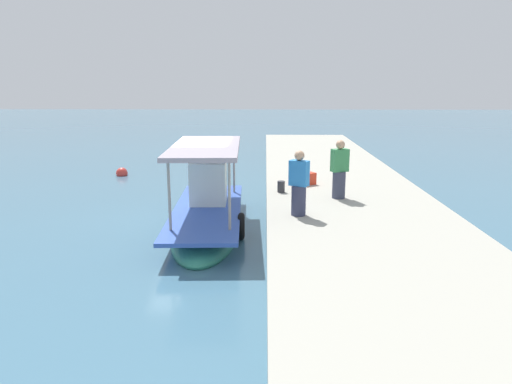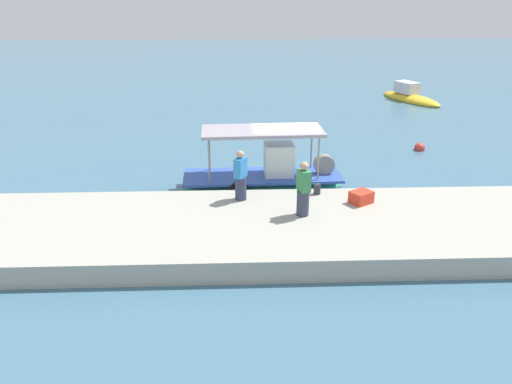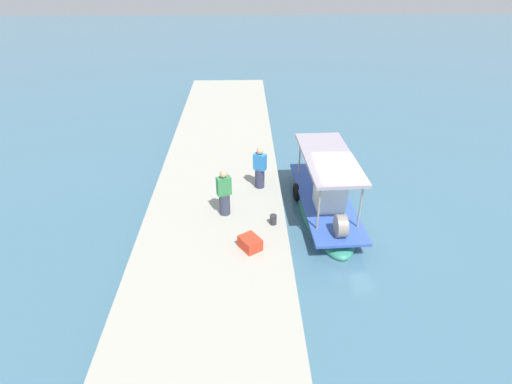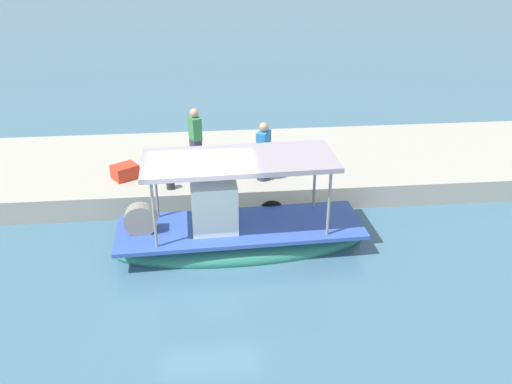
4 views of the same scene
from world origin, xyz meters
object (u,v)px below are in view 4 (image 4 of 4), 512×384
Objects in this scene: mooring_bollard at (170,183)px; fisherman_near_bollard at (264,154)px; fisherman_by_crate at (196,139)px; main_fishing_boat at (236,232)px; cargo_crate at (125,172)px.

fisherman_near_bollard is at bearing -172.00° from mooring_bollard.
fisherman_near_bollard is 4.75× the size of mooring_bollard.
fisherman_by_crate is 4.87× the size of mooring_bollard.
cargo_crate is (3.08, -3.03, 0.47)m from main_fishing_boat.
mooring_bollard is at bearing 148.06° from cargo_crate.
main_fishing_boat is at bearing 135.47° from cargo_crate.
main_fishing_boat is 9.32× the size of cargo_crate.
cargo_crate reaches higher than mooring_bollard.
fisherman_near_bollard reaches higher than mooring_bollard.
fisherman_by_crate is at bearing -156.87° from cargo_crate.
mooring_bollard is at bearing -51.75° from main_fishing_boat.
fisherman_by_crate reaches higher than cargo_crate.
mooring_bollard is 0.53× the size of cargo_crate.
fisherman_near_bollard is at bearing 145.08° from fisherman_by_crate.
fisherman_by_crate is 2.58× the size of cargo_crate.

